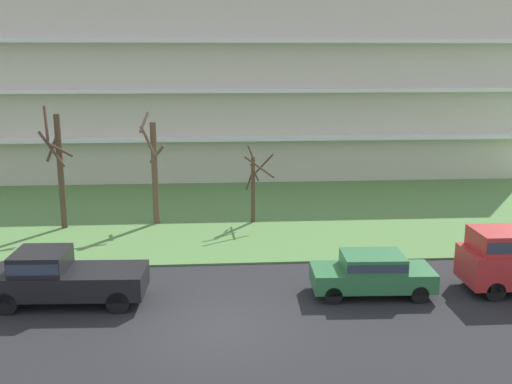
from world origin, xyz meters
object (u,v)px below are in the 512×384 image
object	(u,v)px
tree_right	(254,184)
pickup_black_center_left	(61,276)
tree_center	(154,170)
tree_left	(59,167)
sedan_green_near_left	(372,272)

from	to	relation	value
tree_right	pickup_black_center_left	world-z (taller)	tree_right
pickup_black_center_left	tree_right	bearing A→B (deg)	-125.35
tree_right	pickup_black_center_left	xyz separation A→B (m)	(-7.47, -9.66, -1.09)
tree_center	pickup_black_center_left	size ratio (longest dim) A/B	1.06
tree_left	tree_center	xyz separation A→B (m)	(4.59, 0.55, -0.30)
tree_center	tree_right	xyz separation A→B (m)	(5.11, -0.18, -0.81)
tree_left	tree_center	size ratio (longest dim) A/B	1.07
tree_left	sedan_green_near_left	world-z (taller)	tree_left
sedan_green_near_left	pickup_black_center_left	world-z (taller)	pickup_black_center_left
tree_right	tree_center	bearing A→B (deg)	177.99
tree_left	tree_center	world-z (taller)	tree_left
sedan_green_near_left	tree_center	bearing A→B (deg)	-46.09
tree_left	tree_right	size ratio (longest dim) A/B	1.50
pickup_black_center_left	tree_center	bearing A→B (deg)	-101.11
tree_right	tree_left	bearing A→B (deg)	-177.80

